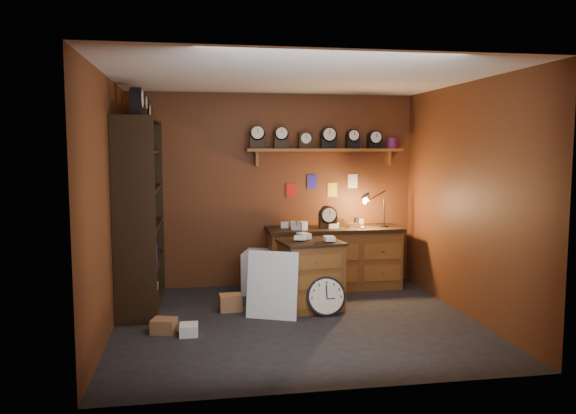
# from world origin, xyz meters

# --- Properties ---
(floor) EXTENTS (4.00, 4.00, 0.00)m
(floor) POSITION_xyz_m (0.00, 0.00, 0.00)
(floor) COLOR black
(floor) RESTS_ON ground
(room_shell) EXTENTS (4.02, 3.62, 2.71)m
(room_shell) POSITION_xyz_m (0.04, 0.11, 1.72)
(room_shell) COLOR #5C2F16
(room_shell) RESTS_ON ground
(shelving_unit) EXTENTS (0.47, 1.60, 2.58)m
(shelving_unit) POSITION_xyz_m (-1.79, 0.98, 1.25)
(shelving_unit) COLOR black
(shelving_unit) RESTS_ON ground
(workbench) EXTENTS (1.87, 0.66, 1.36)m
(workbench) POSITION_xyz_m (0.80, 1.47, 0.47)
(workbench) COLOR brown
(workbench) RESTS_ON ground
(low_cabinet) EXTENTS (0.81, 0.71, 0.92)m
(low_cabinet) POSITION_xyz_m (0.27, 0.52, 0.45)
(low_cabinet) COLOR brown
(low_cabinet) RESTS_ON ground
(big_round_clock) EXTENTS (0.46, 0.16, 0.47)m
(big_round_clock) POSITION_xyz_m (0.38, 0.20, 0.23)
(big_round_clock) COLOR black
(big_round_clock) RESTS_ON ground
(white_panel) EXTENTS (0.61, 0.38, 0.78)m
(white_panel) POSITION_xyz_m (-0.25, 0.22, 0.00)
(white_panel) COLOR silver
(white_panel) RESTS_ON ground
(mini_fridge) EXTENTS (0.67, 0.69, 0.56)m
(mini_fridge) POSITION_xyz_m (-0.19, 1.39, 0.28)
(mini_fridge) COLOR silver
(mini_fridge) RESTS_ON ground
(floor_box_a) EXTENTS (0.30, 0.27, 0.15)m
(floor_box_a) POSITION_xyz_m (-1.45, -0.12, 0.08)
(floor_box_a) COLOR #966541
(floor_box_a) RESTS_ON ground
(floor_box_b) EXTENTS (0.19, 0.23, 0.11)m
(floor_box_b) POSITION_xyz_m (-1.19, -0.23, 0.06)
(floor_box_b) COLOR white
(floor_box_b) RESTS_ON ground
(floor_box_c) EXTENTS (0.27, 0.23, 0.20)m
(floor_box_c) POSITION_xyz_m (-0.70, 0.59, 0.10)
(floor_box_c) COLOR #966541
(floor_box_c) RESTS_ON ground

